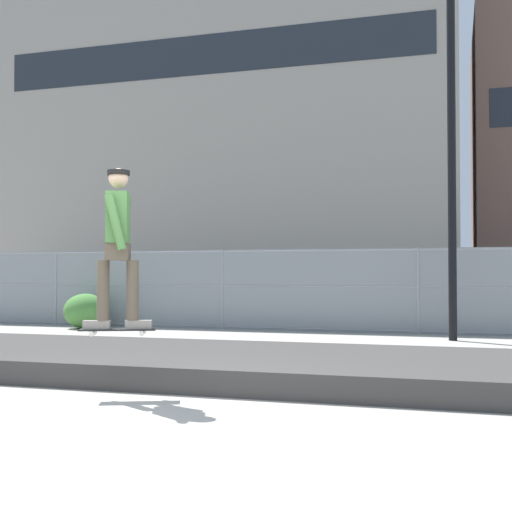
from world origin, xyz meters
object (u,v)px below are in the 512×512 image
object	(u,v)px
parked_car_near	(192,290)
shrub_left	(86,311)
skater	(118,238)
street_lamp	(451,106)
skateboard	(118,330)

from	to	relation	value
parked_car_near	shrub_left	xyz separation A→B (m)	(-1.51, -2.94, -0.43)
skater	street_lamp	world-z (taller)	street_lamp
skateboard	skater	xyz separation A→B (m)	(-0.00, 0.00, 0.98)
street_lamp	parked_car_near	bearing A→B (deg)	153.68
skateboard	street_lamp	world-z (taller)	street_lamp
street_lamp	parked_car_near	world-z (taller)	street_lamp
street_lamp	shrub_left	distance (m)	9.30
skateboard	skater	world-z (taller)	skater
parked_car_near	shrub_left	world-z (taller)	parked_car_near
skater	shrub_left	bearing A→B (deg)	122.99
skateboard	shrub_left	xyz separation A→B (m)	(-4.91, 7.57, -0.30)
street_lamp	shrub_left	xyz separation A→B (m)	(-8.30, 0.42, -4.17)
skateboard	parked_car_near	distance (m)	11.05
skateboard	street_lamp	distance (m)	8.81
street_lamp	parked_car_near	xyz separation A→B (m)	(-6.79, 3.36, -3.74)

